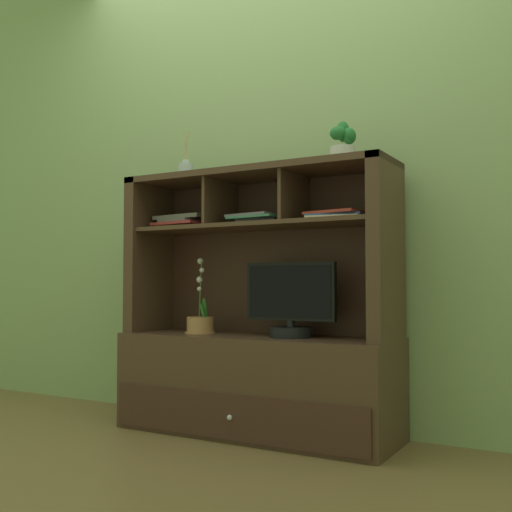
{
  "coord_description": "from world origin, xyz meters",
  "views": [
    {
      "loc": [
        1.44,
        -2.54,
        0.7
      ],
      "look_at": [
        0.0,
        0.0,
        0.83
      ],
      "focal_mm": 43.52,
      "sensor_mm": 36.0,
      "label": 1
    }
  ],
  "objects_px": {
    "diffuser_bottle": "(186,171)",
    "magazine_stack_left": "(336,215)",
    "potted_orchid": "(200,323)",
    "media_console": "(257,351)",
    "tv_monitor": "(290,304)",
    "magazine_stack_centre": "(184,222)",
    "potted_succulent": "(343,145)",
    "magazine_stack_right": "(259,219)"
  },
  "relations": [
    {
      "from": "media_console",
      "to": "magazine_stack_right",
      "type": "height_order",
      "value": "media_console"
    },
    {
      "from": "media_console",
      "to": "potted_orchid",
      "type": "bearing_deg",
      "value": -172.59
    },
    {
      "from": "magazine_stack_left",
      "to": "magazine_stack_centre",
      "type": "relative_size",
      "value": 0.86
    },
    {
      "from": "magazine_stack_right",
      "to": "potted_succulent",
      "type": "xyz_separation_m",
      "value": [
        0.42,
        0.01,
        0.31
      ]
    },
    {
      "from": "tv_monitor",
      "to": "magazine_stack_right",
      "type": "xyz_separation_m",
      "value": [
        -0.18,
        0.03,
        0.4
      ]
    },
    {
      "from": "magazine_stack_left",
      "to": "magazine_stack_centre",
      "type": "height_order",
      "value": "magazine_stack_centre"
    },
    {
      "from": "potted_orchid",
      "to": "magazine_stack_left",
      "type": "relative_size",
      "value": 1.39
    },
    {
      "from": "diffuser_bottle",
      "to": "magazine_stack_left",
      "type": "bearing_deg",
      "value": -3.89
    },
    {
      "from": "media_console",
      "to": "potted_orchid",
      "type": "distance_m",
      "value": 0.32
    },
    {
      "from": "potted_orchid",
      "to": "tv_monitor",
      "type": "bearing_deg",
      "value": 1.2
    },
    {
      "from": "magazine_stack_left",
      "to": "magazine_stack_centre",
      "type": "distance_m",
      "value": 0.85
    },
    {
      "from": "magazine_stack_centre",
      "to": "potted_succulent",
      "type": "relative_size",
      "value": 1.63
    },
    {
      "from": "tv_monitor",
      "to": "potted_succulent",
      "type": "xyz_separation_m",
      "value": [
        0.24,
        0.04,
        0.71
      ]
    },
    {
      "from": "media_console",
      "to": "potted_succulent",
      "type": "relative_size",
      "value": 6.96
    },
    {
      "from": "magazine_stack_right",
      "to": "diffuser_bottle",
      "type": "xyz_separation_m",
      "value": [
        -0.44,
        0.02,
        0.27
      ]
    },
    {
      "from": "magazine_stack_left",
      "to": "potted_succulent",
      "type": "distance_m",
      "value": 0.32
    },
    {
      "from": "media_console",
      "to": "tv_monitor",
      "type": "xyz_separation_m",
      "value": [
        0.19,
        -0.03,
        0.22
      ]
    },
    {
      "from": "media_console",
      "to": "diffuser_bottle",
      "type": "xyz_separation_m",
      "value": [
        -0.43,
        0.02,
        0.89
      ]
    },
    {
      "from": "tv_monitor",
      "to": "magazine_stack_right",
      "type": "distance_m",
      "value": 0.44
    },
    {
      "from": "potted_orchid",
      "to": "diffuser_bottle",
      "type": "xyz_separation_m",
      "value": [
        -0.14,
        0.06,
        0.77
      ]
    },
    {
      "from": "magazine_stack_left",
      "to": "magazine_stack_right",
      "type": "relative_size",
      "value": 0.88
    },
    {
      "from": "potted_succulent",
      "to": "media_console",
      "type": "bearing_deg",
      "value": -178.47
    },
    {
      "from": "potted_succulent",
      "to": "magazine_stack_left",
      "type": "bearing_deg",
      "value": -106.02
    },
    {
      "from": "media_console",
      "to": "magazine_stack_centre",
      "type": "distance_m",
      "value": 0.76
    },
    {
      "from": "tv_monitor",
      "to": "potted_orchid",
      "type": "bearing_deg",
      "value": -178.8
    },
    {
      "from": "magazine_stack_right",
      "to": "potted_succulent",
      "type": "height_order",
      "value": "potted_succulent"
    },
    {
      "from": "magazine_stack_left",
      "to": "diffuser_bottle",
      "type": "xyz_separation_m",
      "value": [
        -0.85,
        0.06,
        0.28
      ]
    },
    {
      "from": "tv_monitor",
      "to": "magazine_stack_left",
      "type": "relative_size",
      "value": 1.65
    },
    {
      "from": "tv_monitor",
      "to": "potted_orchid",
      "type": "height_order",
      "value": "potted_orchid"
    },
    {
      "from": "media_console",
      "to": "diffuser_bottle",
      "type": "height_order",
      "value": "diffuser_bottle"
    },
    {
      "from": "magazine_stack_centre",
      "to": "magazine_stack_right",
      "type": "xyz_separation_m",
      "value": [
        0.45,
        -0.0,
        -0.01
      ]
    },
    {
      "from": "media_console",
      "to": "potted_succulent",
      "type": "distance_m",
      "value": 1.03
    },
    {
      "from": "potted_orchid",
      "to": "diffuser_bottle",
      "type": "bearing_deg",
      "value": 156.47
    },
    {
      "from": "magazine_stack_centre",
      "to": "diffuser_bottle",
      "type": "xyz_separation_m",
      "value": [
        0.0,
        0.01,
        0.27
      ]
    },
    {
      "from": "diffuser_bottle",
      "to": "magazine_stack_centre",
      "type": "bearing_deg",
      "value": -94.79
    },
    {
      "from": "potted_orchid",
      "to": "potted_succulent",
      "type": "height_order",
      "value": "potted_succulent"
    },
    {
      "from": "diffuser_bottle",
      "to": "potted_succulent",
      "type": "distance_m",
      "value": 0.87
    },
    {
      "from": "media_console",
      "to": "magazine_stack_right",
      "type": "distance_m",
      "value": 0.62
    },
    {
      "from": "tv_monitor",
      "to": "magazine_stack_right",
      "type": "bearing_deg",
      "value": 170.28
    },
    {
      "from": "magazine_stack_right",
      "to": "diffuser_bottle",
      "type": "relative_size",
      "value": 1.19
    },
    {
      "from": "potted_orchid",
      "to": "magazine_stack_centre",
      "type": "distance_m",
      "value": 0.52
    },
    {
      "from": "magazine_stack_centre",
      "to": "magazine_stack_right",
      "type": "distance_m",
      "value": 0.45
    }
  ]
}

